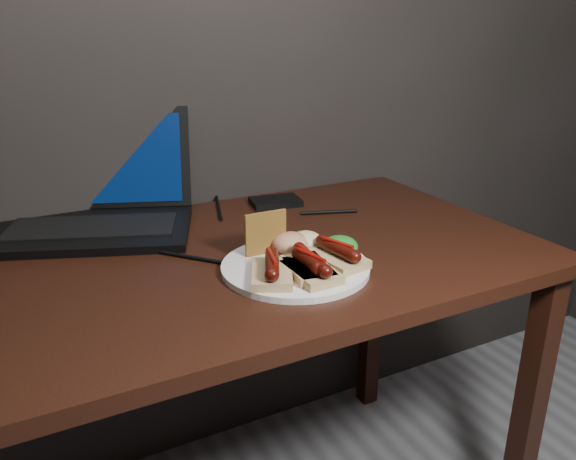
% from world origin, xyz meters
% --- Properties ---
extents(desk, '(1.40, 0.70, 0.75)m').
position_xyz_m(desk, '(0.00, 1.38, 0.66)').
color(desk, black).
rests_on(desk, ground).
extents(laptop, '(0.51, 0.47, 0.25)m').
position_xyz_m(laptop, '(-0.13, 1.68, 0.80)').
color(laptop, black).
rests_on(laptop, desk).
extents(hard_drive, '(0.13, 0.10, 0.02)m').
position_xyz_m(hard_drive, '(0.29, 1.63, 0.76)').
color(hard_drive, black).
rests_on(hard_drive, desk).
extents(desk_cables, '(0.97, 0.46, 0.01)m').
position_xyz_m(desk_cables, '(-0.01, 1.53, 0.75)').
color(desk_cables, black).
rests_on(desk_cables, desk).
extents(plate, '(0.35, 0.35, 0.01)m').
position_xyz_m(plate, '(0.15, 1.26, 0.76)').
color(plate, white).
rests_on(plate, desk).
extents(bread_sausage_left, '(0.11, 0.13, 0.04)m').
position_xyz_m(bread_sausage_left, '(0.09, 1.22, 0.78)').
color(bread_sausage_left, '#DCBF81').
rests_on(bread_sausage_left, plate).
extents(bread_sausage_center, '(0.09, 0.12, 0.04)m').
position_xyz_m(bread_sausage_center, '(0.16, 1.21, 0.78)').
color(bread_sausage_center, '#DCBF81').
rests_on(bread_sausage_center, plate).
extents(bread_sausage_right, '(0.09, 0.12, 0.04)m').
position_xyz_m(bread_sausage_right, '(0.23, 1.23, 0.78)').
color(bread_sausage_right, '#DCBF81').
rests_on(bread_sausage_right, plate).
extents(bread_sausage_extra, '(0.07, 0.12, 0.04)m').
position_xyz_m(bread_sausage_extra, '(0.15, 1.20, 0.78)').
color(bread_sausage_extra, '#DCBF81').
rests_on(bread_sausage_extra, plate).
extents(crispbread, '(0.09, 0.01, 0.08)m').
position_xyz_m(crispbread, '(0.13, 1.33, 0.80)').
color(crispbread, '#A3712C').
rests_on(crispbread, plate).
extents(salad_greens, '(0.07, 0.07, 0.04)m').
position_xyz_m(salad_greens, '(0.25, 1.25, 0.78)').
color(salad_greens, '#115913').
rests_on(salad_greens, plate).
extents(salsa_mound, '(0.07, 0.07, 0.04)m').
position_xyz_m(salsa_mound, '(0.17, 1.31, 0.78)').
color(salsa_mound, '#A71910').
rests_on(salsa_mound, plate).
extents(coleslaw_mound, '(0.06, 0.06, 0.04)m').
position_xyz_m(coleslaw_mound, '(0.21, 1.32, 0.78)').
color(coleslaw_mound, beige).
rests_on(coleslaw_mound, plate).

